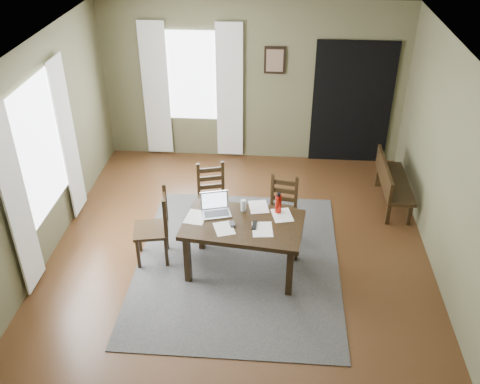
# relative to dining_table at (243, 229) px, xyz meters

# --- Properties ---
(ground) EXTENTS (5.00, 6.00, 0.01)m
(ground) POSITION_rel_dining_table_xyz_m (-0.07, 0.14, -0.65)
(ground) COLOR #492C16
(room_shell) EXTENTS (5.02, 6.02, 2.71)m
(room_shell) POSITION_rel_dining_table_xyz_m (-0.07, 0.14, 1.16)
(room_shell) COLOR brown
(room_shell) RESTS_ON ground
(rug) EXTENTS (2.60, 3.20, 0.01)m
(rug) POSITION_rel_dining_table_xyz_m (-0.07, 0.14, -0.64)
(rug) COLOR #3D3D3D
(rug) RESTS_ON ground
(dining_table) EXTENTS (1.53, 1.03, 0.72)m
(dining_table) POSITION_rel_dining_table_xyz_m (0.00, 0.00, 0.00)
(dining_table) COLOR black
(dining_table) RESTS_ON rug
(chair_end) EXTENTS (0.51, 0.51, 1.00)m
(chair_end) POSITION_rel_dining_table_xyz_m (-1.13, 0.15, -0.15)
(chair_end) COLOR black
(chair_end) RESTS_ON rug
(chair_back_left) EXTENTS (0.49, 0.49, 0.92)m
(chair_back_left) POSITION_rel_dining_table_xyz_m (-0.50, 0.99, -0.19)
(chair_back_left) COLOR black
(chair_back_left) RESTS_ON rug
(chair_back_right) EXTENTS (0.44, 0.44, 0.88)m
(chair_back_right) POSITION_rel_dining_table_xyz_m (0.47, 0.79, -0.21)
(chair_back_right) COLOR black
(chair_back_right) RESTS_ON rug
(bench) EXTENTS (0.40, 1.24, 0.70)m
(bench) POSITION_rel_dining_table_xyz_m (2.08, 1.72, -0.22)
(bench) COLOR black
(bench) RESTS_ON ground
(laptop) EXTENTS (0.42, 0.37, 0.24)m
(laptop) POSITION_rel_dining_table_xyz_m (-0.36, 0.22, 0.15)
(laptop) COLOR #B7B7BC
(laptop) RESTS_ON dining_table
(computer_mouse) EXTENTS (0.09, 0.11, 0.03)m
(computer_mouse) POSITION_rel_dining_table_xyz_m (-0.13, -0.06, 0.11)
(computer_mouse) COLOR #3F3F42
(computer_mouse) RESTS_ON dining_table
(tv_remote) EXTENTS (0.06, 0.18, 0.02)m
(tv_remote) POSITION_rel_dining_table_xyz_m (0.14, -0.05, 0.10)
(tv_remote) COLOR black
(tv_remote) RESTS_ON dining_table
(drinking_glass) EXTENTS (0.08, 0.08, 0.15)m
(drinking_glass) POSITION_rel_dining_table_xyz_m (-0.02, 0.27, 0.16)
(drinking_glass) COLOR silver
(drinking_glass) RESTS_ON dining_table
(water_bottle) EXTENTS (0.11, 0.11, 0.28)m
(water_bottle) POSITION_rel_dining_table_xyz_m (0.42, 0.27, 0.22)
(water_bottle) COLOR #A1170C
(water_bottle) RESTS_ON dining_table
(paper_a) EXTENTS (0.29, 0.35, 0.00)m
(paper_a) POSITION_rel_dining_table_xyz_m (-0.59, 0.08, 0.09)
(paper_a) COLOR white
(paper_a) RESTS_ON dining_table
(paper_b) EXTENTS (0.27, 0.34, 0.00)m
(paper_b) POSITION_rel_dining_table_xyz_m (0.24, -0.12, 0.09)
(paper_b) COLOR white
(paper_b) RESTS_ON dining_table
(paper_c) EXTENTS (0.29, 0.34, 0.00)m
(paper_c) POSITION_rel_dining_table_xyz_m (0.17, 0.37, 0.09)
(paper_c) COLOR white
(paper_c) RESTS_ON dining_table
(paper_d) EXTENTS (0.30, 0.35, 0.00)m
(paper_d) POSITION_rel_dining_table_xyz_m (0.47, 0.20, 0.09)
(paper_d) COLOR white
(paper_d) RESTS_ON dining_table
(paper_e) EXTENTS (0.30, 0.34, 0.00)m
(paper_e) POSITION_rel_dining_table_xyz_m (-0.22, -0.14, 0.09)
(paper_e) COLOR white
(paper_e) RESTS_ON dining_table
(window_left) EXTENTS (0.01, 1.30, 1.70)m
(window_left) POSITION_rel_dining_table_xyz_m (-2.54, 0.34, 0.81)
(window_left) COLOR white
(window_left) RESTS_ON ground
(window_back) EXTENTS (1.00, 0.01, 1.50)m
(window_back) POSITION_rel_dining_table_xyz_m (-1.07, 3.11, 0.81)
(window_back) COLOR white
(window_back) RESTS_ON ground
(curtain_left_near) EXTENTS (0.03, 0.48, 2.30)m
(curtain_left_near) POSITION_rel_dining_table_xyz_m (-2.51, -0.48, 0.56)
(curtain_left_near) COLOR silver
(curtain_left_near) RESTS_ON ground
(curtain_left_far) EXTENTS (0.03, 0.48, 2.30)m
(curtain_left_far) POSITION_rel_dining_table_xyz_m (-2.51, 1.16, 0.56)
(curtain_left_far) COLOR silver
(curtain_left_far) RESTS_ON ground
(curtain_back_left) EXTENTS (0.44, 0.03, 2.30)m
(curtain_back_left) POSITION_rel_dining_table_xyz_m (-1.69, 3.08, 0.56)
(curtain_back_left) COLOR silver
(curtain_back_left) RESTS_ON ground
(curtain_back_right) EXTENTS (0.44, 0.03, 2.30)m
(curtain_back_right) POSITION_rel_dining_table_xyz_m (-0.45, 3.08, 0.56)
(curtain_back_right) COLOR silver
(curtain_back_right) RESTS_ON ground
(framed_picture) EXTENTS (0.34, 0.03, 0.44)m
(framed_picture) POSITION_rel_dining_table_xyz_m (0.28, 3.10, 1.11)
(framed_picture) COLOR black
(framed_picture) RESTS_ON ground
(doorway_back) EXTENTS (1.30, 0.03, 2.10)m
(doorway_back) POSITION_rel_dining_table_xyz_m (1.58, 3.11, 0.41)
(doorway_back) COLOR black
(doorway_back) RESTS_ON ground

